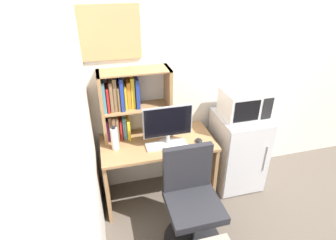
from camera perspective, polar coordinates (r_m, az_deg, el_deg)
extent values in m
cube|color=silver|center=(3.31, 20.71, 10.51)|extent=(6.40, 0.04, 2.60)
cube|color=silver|center=(1.35, -17.77, -17.70)|extent=(0.04, 4.40, 2.60)
cube|color=#997047|center=(2.77, -2.16, -4.74)|extent=(1.14, 0.58, 0.03)
cube|color=#997047|center=(2.95, -12.80, -11.99)|extent=(0.04, 0.52, 0.70)
cube|color=#997047|center=(3.13, 8.03, -8.76)|extent=(0.04, 0.52, 0.70)
cube|color=#997047|center=(2.69, -13.62, 2.36)|extent=(0.03, 0.25, 0.71)
cube|color=#997047|center=(2.76, 0.02, 3.98)|extent=(0.03, 0.25, 0.71)
cube|color=#997047|center=(2.57, -7.17, 10.19)|extent=(0.69, 0.25, 0.01)
cube|color=#997047|center=(2.72, -6.68, 2.62)|extent=(0.62, 0.25, 0.01)
cube|color=purple|center=(2.83, -12.57, -1.74)|extent=(0.02, 0.16, 0.22)
cube|color=brown|center=(2.81, -11.96, -1.31)|extent=(0.03, 0.18, 0.27)
cube|color=brown|center=(2.80, -11.28, -1.31)|extent=(0.03, 0.21, 0.27)
cube|color=brown|center=(2.81, -10.62, -1.27)|extent=(0.02, 0.21, 0.27)
cube|color=#B21E1E|center=(2.82, -9.95, -1.46)|extent=(0.02, 0.18, 0.23)
cube|color=teal|center=(2.83, -9.19, -1.23)|extent=(0.04, 0.16, 0.23)
cube|color=gold|center=(2.83, -8.40, -1.43)|extent=(0.03, 0.20, 0.22)
cube|color=teal|center=(2.65, -13.32, 5.03)|extent=(0.03, 0.20, 0.30)
cube|color=#B21E1E|center=(2.66, -12.55, 4.51)|extent=(0.02, 0.20, 0.24)
cube|color=brown|center=(2.66, -11.88, 5.15)|extent=(0.03, 0.19, 0.29)
cube|color=brown|center=(2.66, -11.13, 5.58)|extent=(0.03, 0.17, 0.32)
cube|color=brown|center=(2.67, -10.41, 4.80)|extent=(0.02, 0.19, 0.24)
cube|color=navy|center=(2.65, -9.79, 5.68)|extent=(0.03, 0.20, 0.32)
cube|color=gold|center=(2.68, -9.00, 5.09)|extent=(0.02, 0.16, 0.25)
cube|color=orange|center=(2.68, -8.33, 5.45)|extent=(0.03, 0.14, 0.27)
cube|color=gold|center=(2.68, -7.54, 5.93)|extent=(0.04, 0.14, 0.31)
cube|color=navy|center=(2.68, -6.57, 5.81)|extent=(0.03, 0.18, 0.29)
cylinder|color=#B7B7BC|center=(2.72, -0.02, -4.91)|extent=(0.20, 0.20, 0.02)
cylinder|color=#B7B7BC|center=(2.69, -0.02, -3.97)|extent=(0.04, 0.04, 0.09)
cube|color=#B7B7BC|center=(2.59, -0.05, -0.34)|extent=(0.49, 0.01, 0.32)
cube|color=black|center=(2.59, -0.02, -0.39)|extent=(0.46, 0.02, 0.30)
cube|color=silver|center=(2.70, -0.35, -5.19)|extent=(0.40, 0.14, 0.02)
ellipsoid|color=black|center=(2.77, 6.47, -4.28)|extent=(0.07, 0.08, 0.03)
cylinder|color=silver|center=(2.64, -11.10, -3.90)|extent=(0.07, 0.07, 0.23)
cylinder|color=black|center=(2.58, -11.36, -1.57)|extent=(0.04, 0.04, 0.02)
cube|color=silver|center=(3.22, 14.25, -6.07)|extent=(0.52, 0.52, 0.89)
cube|color=silver|center=(3.04, 16.56, -8.83)|extent=(0.50, 0.01, 0.86)
cylinder|color=#B2B2B7|center=(3.09, 19.75, -7.62)|extent=(0.01, 0.01, 0.31)
cube|color=silver|center=(2.93, 15.64, 3.43)|extent=(0.45, 0.35, 0.29)
cube|color=black|center=(2.76, 16.24, 1.73)|extent=(0.27, 0.01, 0.22)
cube|color=black|center=(2.88, 20.12, 2.21)|extent=(0.11, 0.01, 0.23)
cylinder|color=silver|center=(2.87, 16.00, 6.11)|extent=(0.11, 0.11, 0.01)
cylinder|color=silver|center=(2.85, 16.15, 7.10)|extent=(0.02, 0.02, 0.10)
cylinder|color=silver|center=(2.79, 16.63, 9.62)|extent=(0.18, 0.03, 0.18)
cylinder|color=black|center=(2.81, 5.04, -23.65)|extent=(0.53, 0.53, 0.04)
cylinder|color=black|center=(2.65, 5.24, -20.90)|extent=(0.04, 0.04, 0.42)
cube|color=#232328|center=(2.48, 5.49, -17.49)|extent=(0.46, 0.46, 0.07)
cube|color=#232328|center=(2.45, 4.11, -9.86)|extent=(0.44, 0.06, 0.45)
cube|color=tan|center=(2.58, -14.91, 17.10)|extent=(0.79, 0.02, 0.48)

